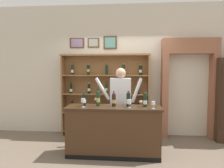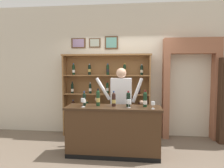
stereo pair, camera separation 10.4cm
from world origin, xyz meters
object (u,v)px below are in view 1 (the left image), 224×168
tasting_bottle_bianco (114,99)px  tasting_bottle_riserva (145,99)px  tasting_bottle_grappa (98,98)px  wine_glass_right (129,102)px  wine_shelf (105,93)px  shopkeeper (121,98)px  wine_glass_left (153,104)px  wine_glass_spare (83,101)px  tasting_counter (113,131)px  tasting_bottle_prosecco (128,99)px  tasting_bottle_vin_santo (84,99)px

tasting_bottle_bianco → tasting_bottle_riserva: size_ratio=0.94×
tasting_bottle_grappa → wine_glass_right: size_ratio=2.23×
wine_shelf → tasting_bottle_grappa: (-0.00, -1.15, 0.04)m
shopkeeper → wine_glass_left: 0.96m
wine_glass_spare → wine_glass_right: wine_glass_spare is taller
tasting_counter → tasting_bottle_prosecco: bearing=7.5°
tasting_bottle_grappa → wine_shelf: bearing=89.9°
tasting_counter → wine_shelf: bearing=104.2°
shopkeeper → wine_glass_spare: shopkeeper is taller
tasting_bottle_vin_santo → tasting_bottle_riserva: size_ratio=0.90×
wine_glass_spare → wine_glass_right: (0.86, 0.02, -0.01)m
wine_glass_right → wine_glass_left: wine_glass_right is taller
tasting_bottle_vin_santo → tasting_bottle_prosecco: size_ratio=0.95×
tasting_bottle_prosecco → wine_glass_right: bearing=-83.3°
tasting_counter → wine_glass_right: 0.66m
tasting_bottle_bianco → tasting_bottle_riserva: (0.60, 0.01, 0.01)m
tasting_bottle_grappa → wine_glass_left: bearing=-10.3°
wine_shelf → wine_glass_right: bearing=-64.7°
tasting_bottle_grappa → tasting_bottle_riserva: (0.91, 0.00, -0.02)m
tasting_bottle_grappa → tasting_bottle_riserva: 0.91m
wine_glass_right → wine_glass_left: 0.44m
tasting_bottle_vin_santo → tasting_bottle_riserva: tasting_bottle_riserva is taller
tasting_bottle_prosecco → wine_glass_right: (0.01, -0.12, -0.03)m
tasting_counter → tasting_bottle_vin_santo: bearing=175.4°
tasting_bottle_riserva → shopkeeper: bearing=132.6°
wine_shelf → tasting_bottle_bianco: (0.31, -1.16, 0.01)m
tasting_bottle_prosecco → wine_glass_spare: bearing=-170.4°
wine_glass_right → shopkeeper: bearing=106.0°
wine_shelf → tasting_bottle_riserva: (0.90, -1.15, 0.02)m
tasting_bottle_prosecco → wine_glass_left: size_ratio=2.21×
shopkeeper → tasting_bottle_vin_santo: (-0.69, -0.53, 0.03)m
tasting_bottle_grappa → wine_glass_left: size_ratio=2.49×
wine_glass_right → wine_glass_spare: bearing=-178.4°
tasting_bottle_grappa → tasting_bottle_vin_santo: bearing=178.7°
tasting_bottle_riserva → wine_glass_spare: bearing=-172.8°
tasting_bottle_grappa → tasting_counter: bearing=-7.5°
tasting_bottle_prosecco → wine_glass_spare: (-0.85, -0.14, -0.02)m
tasting_counter → tasting_bottle_grappa: (-0.30, 0.04, 0.63)m
wine_shelf → shopkeeper: bearing=-56.0°
wine_glass_left → shopkeeper: bearing=130.7°
tasting_bottle_bianco → wine_glass_spare: 0.59m
wine_glass_spare → wine_glass_right: 0.86m
wine_shelf → shopkeeper: 0.73m
tasting_bottle_riserva → tasting_bottle_bianco: bearing=-179.0°
shopkeeper → tasting_bottle_prosecco: 0.57m
wine_glass_right → wine_glass_left: size_ratio=1.12×
wine_glass_spare → tasting_counter: bearing=10.7°
tasting_bottle_prosecco → tasting_bottle_riserva: 0.32m
wine_shelf → tasting_bottle_prosecco: wine_shelf is taller
shopkeeper → tasting_bottle_riserva: (0.49, -0.54, 0.05)m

